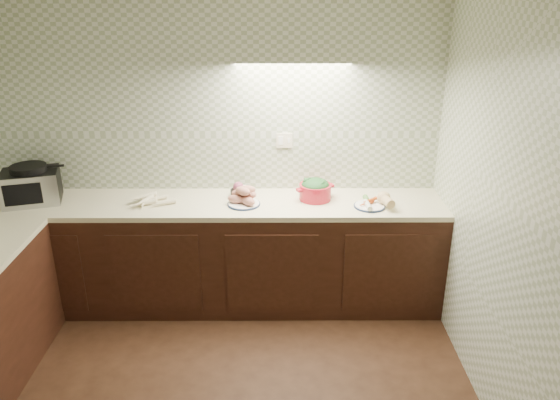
{
  "coord_description": "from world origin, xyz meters",
  "views": [
    {
      "loc": [
        0.5,
        -2.46,
        2.54
      ],
      "look_at": [
        0.51,
        1.25,
        1.02
      ],
      "focal_mm": 35.0,
      "sensor_mm": 36.0,
      "label": 1
    }
  ],
  "objects_px": {
    "veg_plate": "(376,201)",
    "dutch_oven": "(315,189)",
    "parsnip_pile": "(157,199)",
    "onion_bowl": "(240,191)",
    "toaster_oven": "(31,185)",
    "sweet_potato_plate": "(244,197)"
  },
  "relations": [
    {
      "from": "toaster_oven",
      "to": "sweet_potato_plate",
      "type": "relative_size",
      "value": 1.86
    },
    {
      "from": "sweet_potato_plate",
      "to": "veg_plate",
      "type": "height_order",
      "value": "sweet_potato_plate"
    },
    {
      "from": "parsnip_pile",
      "to": "dutch_oven",
      "type": "relative_size",
      "value": 1.06
    },
    {
      "from": "parsnip_pile",
      "to": "toaster_oven",
      "type": "bearing_deg",
      "value": 178.9
    },
    {
      "from": "onion_bowl",
      "to": "veg_plate",
      "type": "relative_size",
      "value": 0.55
    },
    {
      "from": "parsnip_pile",
      "to": "onion_bowl",
      "type": "distance_m",
      "value": 0.66
    },
    {
      "from": "dutch_oven",
      "to": "sweet_potato_plate",
      "type": "bearing_deg",
      "value": 167.4
    },
    {
      "from": "sweet_potato_plate",
      "to": "dutch_oven",
      "type": "bearing_deg",
      "value": 10.54
    },
    {
      "from": "parsnip_pile",
      "to": "sweet_potato_plate",
      "type": "distance_m",
      "value": 0.69
    },
    {
      "from": "veg_plate",
      "to": "parsnip_pile",
      "type": "bearing_deg",
      "value": 177.18
    },
    {
      "from": "dutch_oven",
      "to": "onion_bowl",
      "type": "bearing_deg",
      "value": 150.92
    },
    {
      "from": "veg_plate",
      "to": "toaster_oven",
      "type": "bearing_deg",
      "value": 177.81
    },
    {
      "from": "onion_bowl",
      "to": "veg_plate",
      "type": "bearing_deg",
      "value": -10.87
    },
    {
      "from": "parsnip_pile",
      "to": "onion_bowl",
      "type": "xyz_separation_m",
      "value": [
        0.64,
        0.12,
        0.01
      ]
    },
    {
      "from": "parsnip_pile",
      "to": "dutch_oven",
      "type": "height_order",
      "value": "dutch_oven"
    },
    {
      "from": "onion_bowl",
      "to": "dutch_oven",
      "type": "bearing_deg",
      "value": -5.95
    },
    {
      "from": "parsnip_pile",
      "to": "onion_bowl",
      "type": "height_order",
      "value": "onion_bowl"
    },
    {
      "from": "sweet_potato_plate",
      "to": "dutch_oven",
      "type": "distance_m",
      "value": 0.57
    },
    {
      "from": "veg_plate",
      "to": "dutch_oven",
      "type": "bearing_deg",
      "value": 162.96
    },
    {
      "from": "toaster_oven",
      "to": "onion_bowl",
      "type": "bearing_deg",
      "value": -12.57
    },
    {
      "from": "toaster_oven",
      "to": "veg_plate",
      "type": "height_order",
      "value": "toaster_oven"
    },
    {
      "from": "dutch_oven",
      "to": "veg_plate",
      "type": "distance_m",
      "value": 0.48
    }
  ]
}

